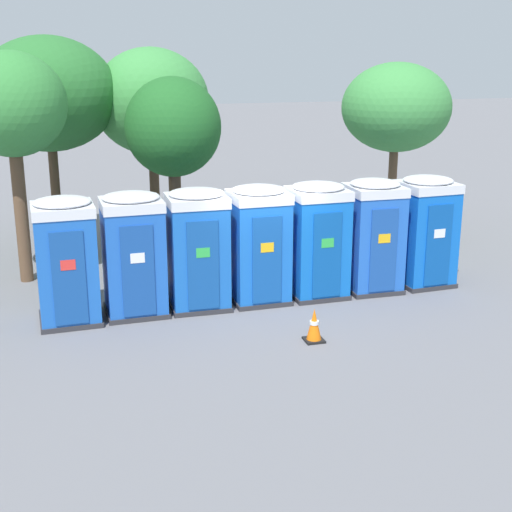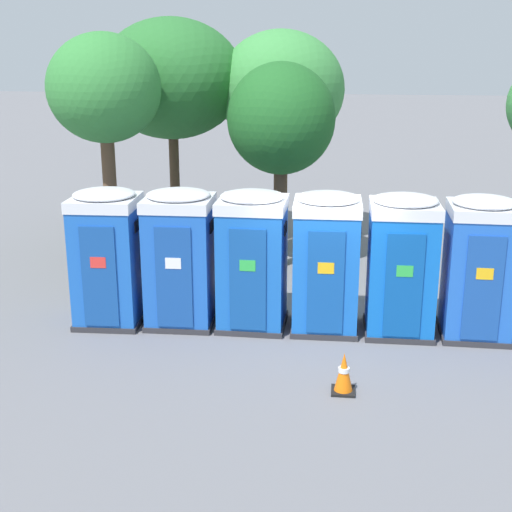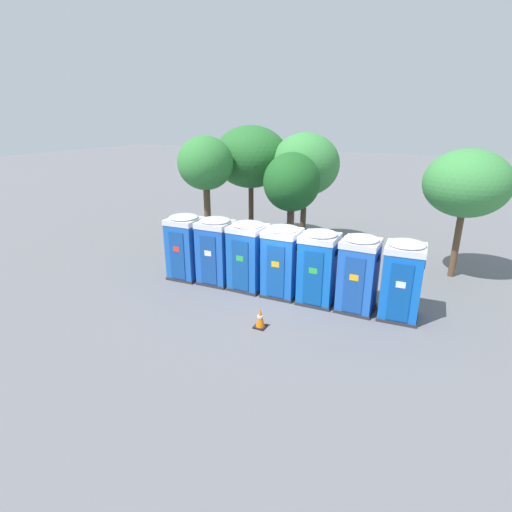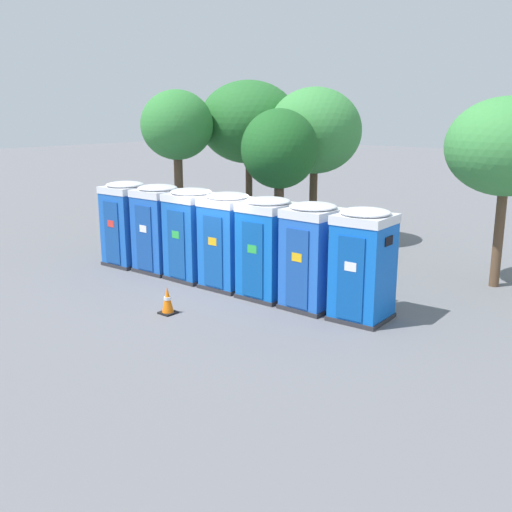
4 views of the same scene
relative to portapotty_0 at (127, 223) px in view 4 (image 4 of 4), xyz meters
name	(u,v)px [view 4 (image 4 of 4)]	position (x,y,z in m)	size (l,w,h in m)	color
ground_plane	(230,286)	(4.00, 0.24, -1.28)	(120.00, 120.00, 0.00)	slate
portapotty_0	(127,223)	(0.00, 0.00, 0.00)	(1.24, 1.24, 2.54)	#2D2D33
portapotty_1	(159,228)	(1.33, 0.11, 0.00)	(1.26, 1.22, 2.54)	#2D2D33
portapotty_2	(192,234)	(2.66, 0.14, 0.00)	(1.25, 1.22, 2.54)	#2D2D33
portapotty_3	(228,240)	(4.00, 0.16, 0.00)	(1.22, 1.22, 2.54)	#2D2D33
portapotty_4	(267,248)	(5.33, 0.15, 0.00)	(1.23, 1.21, 2.54)	#2D2D33
portapotty_5	(312,256)	(6.67, 0.17, 0.00)	(1.20, 1.22, 2.54)	#2D2D33
portapotty_6	(363,264)	(8.00, 0.23, 0.00)	(1.26, 1.26, 2.54)	#2D2D33
street_tree_0	(249,123)	(-0.09, 5.82, 2.87)	(3.63, 3.63, 5.66)	#4C3826
street_tree_1	(279,150)	(2.84, 3.85, 2.11)	(2.41, 2.41, 4.66)	#4C3826
street_tree_2	(507,147)	(9.43, 4.80, 2.41)	(3.11, 3.11, 4.97)	brown
street_tree_3	(315,131)	(2.63, 6.08, 2.62)	(3.19, 3.19, 5.37)	#4C3826
street_tree_4	(177,127)	(-0.90, 3.02, 2.78)	(2.45, 2.45, 5.28)	brown
traffic_cone	(168,301)	(4.35, -2.32, -0.97)	(0.36, 0.36, 0.64)	black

